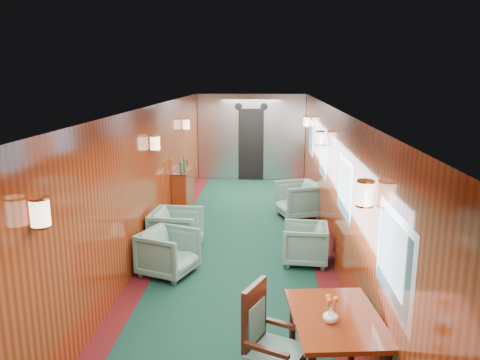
{
  "coord_description": "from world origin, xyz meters",
  "views": [
    {
      "loc": [
        0.46,
        -7.08,
        2.91
      ],
      "look_at": [
        0.0,
        0.68,
        1.15
      ],
      "focal_mm": 35.0,
      "sensor_mm": 36.0,
      "label": 1
    }
  ],
  "objects_px": {
    "armchair_right_far": "(298,200)",
    "armchair_left_far": "(177,231)",
    "credenza": "(183,190)",
    "armchair_right_near": "(305,244)",
    "armchair_left_near": "(168,253)",
    "dining_table": "(336,329)",
    "side_chair": "(267,338)"
  },
  "relations": [
    {
      "from": "side_chair",
      "to": "dining_table",
      "type": "bearing_deg",
      "value": 24.43
    },
    {
      "from": "credenza",
      "to": "armchair_left_near",
      "type": "bearing_deg",
      "value": -83.7
    },
    {
      "from": "armchair_right_near",
      "to": "dining_table",
      "type": "bearing_deg",
      "value": 4.93
    },
    {
      "from": "armchair_right_far",
      "to": "armchair_left_far",
      "type": "bearing_deg",
      "value": -64.86
    },
    {
      "from": "armchair_left_far",
      "to": "armchair_right_far",
      "type": "bearing_deg",
      "value": -41.55
    },
    {
      "from": "side_chair",
      "to": "armchair_left_far",
      "type": "xyz_separation_m",
      "value": [
        -1.51,
        3.5,
        -0.22
      ]
    },
    {
      "from": "side_chair",
      "to": "armchair_right_near",
      "type": "height_order",
      "value": "side_chair"
    },
    {
      "from": "armchair_left_far",
      "to": "armchair_right_near",
      "type": "xyz_separation_m",
      "value": [
        2.1,
        -0.34,
        -0.05
      ]
    },
    {
      "from": "armchair_left_far",
      "to": "dining_table",
      "type": "bearing_deg",
      "value": -144.87
    },
    {
      "from": "armchair_left_near",
      "to": "armchair_right_far",
      "type": "height_order",
      "value": "armchair_right_far"
    },
    {
      "from": "dining_table",
      "to": "side_chair",
      "type": "xyz_separation_m",
      "value": [
        -0.61,
        0.0,
        -0.1
      ]
    },
    {
      "from": "side_chair",
      "to": "armchair_right_far",
      "type": "bearing_deg",
      "value": 108.16
    },
    {
      "from": "armchair_left_far",
      "to": "armchair_right_near",
      "type": "height_order",
      "value": "armchair_left_far"
    },
    {
      "from": "credenza",
      "to": "armchair_left_far",
      "type": "distance_m",
      "value": 2.39
    },
    {
      "from": "side_chair",
      "to": "armchair_right_far",
      "type": "distance_m",
      "value": 5.65
    },
    {
      "from": "side_chair",
      "to": "credenza",
      "type": "distance_m",
      "value": 6.15
    },
    {
      "from": "dining_table",
      "to": "armchair_left_near",
      "type": "height_order",
      "value": "dining_table"
    },
    {
      "from": "armchair_right_near",
      "to": "armchair_left_far",
      "type": "bearing_deg",
      "value": -94.75
    },
    {
      "from": "armchair_left_near",
      "to": "armchair_left_far",
      "type": "bearing_deg",
      "value": 24.4
    },
    {
      "from": "dining_table",
      "to": "armchair_right_near",
      "type": "bearing_deg",
      "value": 84.31
    },
    {
      "from": "dining_table",
      "to": "armchair_left_far",
      "type": "distance_m",
      "value": 4.11
    },
    {
      "from": "armchair_right_near",
      "to": "credenza",
      "type": "bearing_deg",
      "value": -133.93
    },
    {
      "from": "armchair_left_near",
      "to": "armchair_right_far",
      "type": "relative_size",
      "value": 0.91
    },
    {
      "from": "armchair_left_near",
      "to": "dining_table",
      "type": "bearing_deg",
      "value": -120.5
    },
    {
      "from": "dining_table",
      "to": "credenza",
      "type": "distance_m",
      "value": 6.36
    },
    {
      "from": "credenza",
      "to": "armchair_left_near",
      "type": "xyz_separation_m",
      "value": [
        0.36,
        -3.26,
        -0.13
      ]
    },
    {
      "from": "side_chair",
      "to": "credenza",
      "type": "relative_size",
      "value": 0.9
    },
    {
      "from": "armchair_left_near",
      "to": "armchair_left_far",
      "type": "relative_size",
      "value": 0.93
    },
    {
      "from": "credenza",
      "to": "armchair_left_far",
      "type": "relative_size",
      "value": 1.5
    },
    {
      "from": "armchair_right_near",
      "to": "armchair_right_far",
      "type": "height_order",
      "value": "armchair_right_far"
    },
    {
      "from": "side_chair",
      "to": "armchair_left_near",
      "type": "xyz_separation_m",
      "value": [
        -1.46,
        2.61,
        -0.25
      ]
    },
    {
      "from": "side_chair",
      "to": "armchair_left_far",
      "type": "height_order",
      "value": "side_chair"
    }
  ]
}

